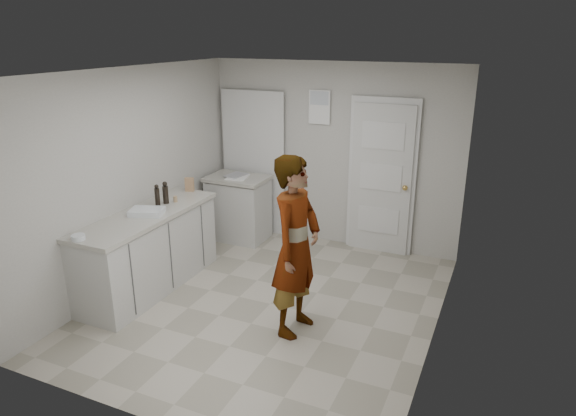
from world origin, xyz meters
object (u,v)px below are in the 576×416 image
at_px(baking_dish, 147,212).
at_px(spice_jar, 175,199).
at_px(cake_mix_box, 190,184).
at_px(oil_cruet_b, 157,196).
at_px(oil_cruet_a, 165,193).
at_px(person, 296,247).
at_px(egg_bowl, 78,237).

bearing_deg(baking_dish, spice_jar, 86.64).
distance_m(cake_mix_box, oil_cruet_b, 0.64).
xyz_separation_m(oil_cruet_a, oil_cruet_b, (-0.03, -0.12, -0.00)).
bearing_deg(oil_cruet_b, oil_cruet_a, 77.97).
relative_size(person, egg_bowl, 13.42).
bearing_deg(spice_jar, cake_mix_box, 101.90).
bearing_deg(person, oil_cruet_b, 83.62).
bearing_deg(person, cake_mix_box, 66.77).
xyz_separation_m(person, oil_cruet_a, (-1.90, 0.51, 0.15)).
distance_m(person, baking_dish, 1.86).
relative_size(oil_cruet_b, egg_bowl, 1.96).
bearing_deg(baking_dish, cake_mix_box, 93.86).
height_order(spice_jar, egg_bowl, spice_jar).
bearing_deg(oil_cruet_b, egg_bowl, -93.39).
bearing_deg(egg_bowl, oil_cruet_a, 85.78).
bearing_deg(oil_cruet_a, oil_cruet_b, -102.03).
bearing_deg(spice_jar, egg_bowl, -96.91).
height_order(baking_dish, egg_bowl, baking_dish).
relative_size(person, cake_mix_box, 10.08).
bearing_deg(egg_bowl, spice_jar, 83.09).
bearing_deg(egg_bowl, cake_mix_box, 87.65).
height_order(cake_mix_box, baking_dish, cake_mix_box).
xyz_separation_m(spice_jar, oil_cruet_a, (-0.07, -0.09, 0.09)).
distance_m(oil_cruet_a, oil_cruet_b, 0.12).
distance_m(cake_mix_box, oil_cruet_a, 0.52).
relative_size(cake_mix_box, oil_cruet_a, 0.66).
distance_m(person, cake_mix_box, 2.18).
height_order(person, spice_jar, person).
bearing_deg(person, egg_bowl, 116.16).
xyz_separation_m(spice_jar, oil_cruet_b, (-0.10, -0.21, 0.09)).
bearing_deg(baking_dish, person, -3.24).
relative_size(cake_mix_box, egg_bowl, 1.33).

